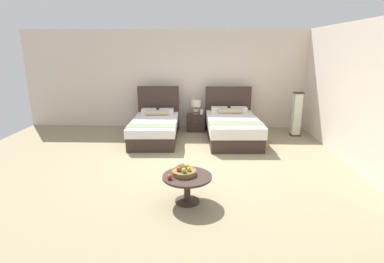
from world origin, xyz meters
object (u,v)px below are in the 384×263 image
at_px(vase, 201,112).
at_px(coffee_table, 187,182).
at_px(loose_apple, 170,177).
at_px(bed_near_window, 155,128).
at_px(fruit_bowl, 184,171).
at_px(floor_lamp_corner, 297,114).
at_px(bed_near_corner, 232,127).
at_px(table_lamp, 196,106).
at_px(nightstand, 196,122).

xyz_separation_m(vase, coffee_table, (-0.21, -4.21, -0.23)).
height_order(vase, coffee_table, vase).
relative_size(vase, loose_apple, 1.79).
distance_m(vase, loose_apple, 4.38).
height_order(bed_near_window, fruit_bowl, bed_near_window).
relative_size(bed_near_window, fruit_bowl, 5.71).
bearing_deg(vase, floor_lamp_corner, -7.15).
bearing_deg(fruit_bowl, bed_near_corner, 72.08).
height_order(table_lamp, fruit_bowl, table_lamp).
relative_size(bed_near_window, nightstand, 4.09).
distance_m(nightstand, floor_lamp_corner, 2.84).
bearing_deg(loose_apple, vase, 83.83).
relative_size(bed_near_window, floor_lamp_corner, 1.83).
distance_m(vase, floor_lamp_corner, 2.65).
distance_m(fruit_bowl, floor_lamp_corner, 4.80).
relative_size(bed_near_corner, vase, 15.85).
bearing_deg(coffee_table, bed_near_corner, 73.19).
relative_size(bed_near_window, loose_apple, 27.77).
relative_size(bed_near_window, vase, 15.55).
xyz_separation_m(bed_near_corner, coffee_table, (-1.03, -3.40, 0.01)).
bearing_deg(floor_lamp_corner, nightstand, 172.45).
distance_m(table_lamp, loose_apple, 4.43).
xyz_separation_m(coffee_table, floor_lamp_corner, (2.84, 3.88, 0.26)).
bearing_deg(nightstand, bed_near_window, -142.09).
height_order(bed_near_window, coffee_table, bed_near_window).
bearing_deg(vase, table_lamp, 159.70).
bearing_deg(loose_apple, bed_near_window, 102.14).
distance_m(bed_near_corner, table_lamp, 1.37).
bearing_deg(loose_apple, fruit_bowl, 43.55).
height_order(bed_near_window, floor_lamp_corner, bed_near_window).
distance_m(bed_near_window, floor_lamp_corner, 3.90).
xyz_separation_m(bed_near_window, nightstand, (1.07, 0.84, -0.06)).
bearing_deg(coffee_table, bed_near_window, 106.71).
bearing_deg(table_lamp, floor_lamp_corner, -7.95).
distance_m(bed_near_corner, fruit_bowl, 3.53).
bearing_deg(table_lamp, nightstand, -90.00).
relative_size(nightstand, floor_lamp_corner, 0.45).
bearing_deg(bed_near_window, bed_near_corner, -0.23).
height_order(bed_near_window, bed_near_corner, bed_near_window).
bearing_deg(vase, bed_near_window, -147.22).
bearing_deg(bed_near_window, table_lamp, 38.57).
distance_m(loose_apple, floor_lamp_corner, 5.08).
xyz_separation_m(bed_near_window, vase, (1.23, 0.80, 0.27)).
bearing_deg(table_lamp, bed_near_corner, -41.40).
height_order(bed_near_corner, loose_apple, bed_near_corner).
distance_m(bed_near_window, table_lamp, 1.44).
relative_size(coffee_table, loose_apple, 9.72).
height_order(table_lamp, coffee_table, table_lamp).
bearing_deg(vase, fruit_bowl, -93.68).
bearing_deg(loose_apple, floor_lamp_corner, 52.39).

